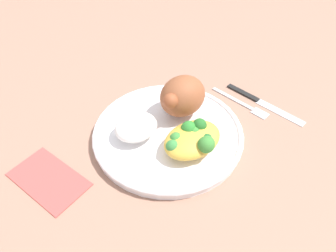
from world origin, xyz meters
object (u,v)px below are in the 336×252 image
(rice_pile, at_px, (136,127))
(napkin, at_px, (49,179))
(plate, at_px, (168,133))
(knife, at_px, (257,100))
(roasted_chicken, at_px, (182,96))
(mac_cheese_with_broccoli, at_px, (193,139))
(fork, at_px, (242,103))

(rice_pile, height_order, napkin, rice_pile)
(plate, height_order, knife, plate)
(roasted_chicken, distance_m, mac_cheese_with_broccoli, 0.10)
(napkin, bearing_deg, rice_pile, 173.01)
(mac_cheese_with_broccoli, height_order, fork, mac_cheese_with_broccoli)
(plate, height_order, rice_pile, rice_pile)
(rice_pile, relative_size, napkin, 0.59)
(mac_cheese_with_broccoli, relative_size, napkin, 0.81)
(plate, xyz_separation_m, napkin, (0.22, -0.05, -0.01))
(roasted_chicken, height_order, napkin, roasted_chicken)
(mac_cheese_with_broccoli, bearing_deg, napkin, -25.64)
(roasted_chicken, xyz_separation_m, mac_cheese_with_broccoli, (0.05, 0.08, -0.02))
(plate, height_order, roasted_chicken, roasted_chicken)
(roasted_chicken, height_order, knife, roasted_chicken)
(mac_cheese_with_broccoli, height_order, knife, mac_cheese_with_broccoli)
(fork, bearing_deg, mac_cheese_with_broccoli, 11.69)
(rice_pile, relative_size, fork, 0.57)
(plate, relative_size, roasted_chicken, 2.85)
(fork, height_order, knife, knife)
(mac_cheese_with_broccoli, distance_m, fork, 0.19)
(knife, bearing_deg, rice_pile, -13.40)
(napkin, bearing_deg, fork, 169.83)
(roasted_chicken, relative_size, fork, 0.71)
(roasted_chicken, bearing_deg, fork, 160.92)
(knife, relative_size, napkin, 1.38)
(rice_pile, bearing_deg, fork, 167.61)
(mac_cheese_with_broccoli, bearing_deg, fork, -168.31)
(roasted_chicken, xyz_separation_m, fork, (-0.13, 0.05, -0.06))
(rice_pile, xyz_separation_m, mac_cheese_with_broccoli, (-0.06, 0.09, 0.00))
(roasted_chicken, xyz_separation_m, knife, (-0.17, 0.06, -0.06))
(plate, relative_size, mac_cheese_with_broccoli, 2.58)
(roasted_chicken, distance_m, knife, 0.19)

